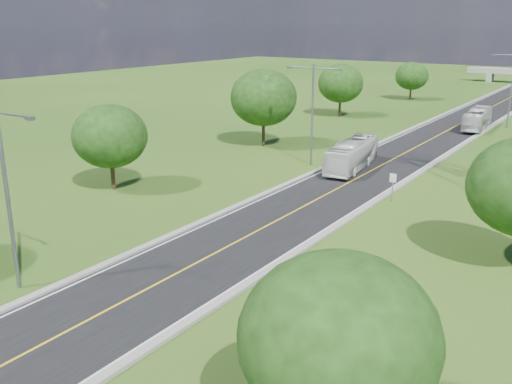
% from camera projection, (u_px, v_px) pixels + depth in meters
% --- Properties ---
extents(ground, '(260.00, 260.00, 0.00)m').
position_uv_depth(ground, '(419.00, 146.00, 65.98)').
color(ground, '#234C15').
rests_on(ground, ground).
extents(road, '(8.00, 150.00, 0.06)m').
position_uv_depth(road, '(435.00, 137.00, 70.74)').
color(road, black).
rests_on(road, ground).
extents(curb_left, '(0.50, 150.00, 0.22)m').
position_uv_depth(curb_left, '(402.00, 133.00, 72.99)').
color(curb_left, gray).
rests_on(curb_left, ground).
extents(curb_right, '(0.50, 150.00, 0.22)m').
position_uv_depth(curb_right, '(470.00, 141.00, 68.44)').
color(curb_right, gray).
rests_on(curb_right, ground).
extents(speed_limit_sign, '(0.55, 0.09, 2.40)m').
position_uv_depth(speed_limit_sign, '(393.00, 183.00, 45.27)').
color(speed_limit_sign, slate).
rests_on(speed_limit_sign, ground).
extents(streetlight_near_left, '(5.90, 0.25, 10.00)m').
position_uv_depth(streetlight_near_left, '(6.00, 183.00, 29.38)').
color(streetlight_near_left, slate).
rests_on(streetlight_near_left, ground).
extents(streetlight_mid_left, '(5.90, 0.25, 10.00)m').
position_uv_depth(streetlight_mid_left, '(312.00, 106.00, 55.57)').
color(streetlight_mid_left, slate).
rests_on(streetlight_mid_left, ground).
extents(streetlight_far_right, '(5.90, 0.25, 10.00)m').
position_uv_depth(streetlight_far_right, '(512.00, 84.00, 75.34)').
color(streetlight_far_right, slate).
rests_on(streetlight_far_right, ground).
extents(tree_lb, '(6.30, 6.30, 7.33)m').
position_uv_depth(tree_lb, '(110.00, 136.00, 47.81)').
color(tree_lb, black).
rests_on(tree_lb, ground).
extents(tree_lc, '(7.56, 7.56, 8.79)m').
position_uv_depth(tree_lc, '(264.00, 98.00, 64.46)').
color(tree_lc, black).
rests_on(tree_lc, ground).
extents(tree_ld, '(6.72, 6.72, 7.82)m').
position_uv_depth(tree_ld, '(341.00, 83.00, 84.76)').
color(tree_ld, black).
rests_on(tree_ld, ground).
extents(tree_le, '(5.88, 5.88, 6.84)m').
position_uv_depth(tree_le, '(412.00, 76.00, 102.65)').
color(tree_le, black).
rests_on(tree_le, ground).
extents(tree_ra, '(6.30, 6.30, 7.33)m').
position_uv_depth(tree_ra, '(338.00, 338.00, 17.47)').
color(tree_ra, black).
rests_on(tree_ra, ground).
extents(bus_outbound, '(3.11, 10.08, 2.76)m').
position_uv_depth(bus_outbound, '(477.00, 119.00, 75.45)').
color(bus_outbound, silver).
rests_on(bus_outbound, road).
extents(bus_inbound, '(3.67, 10.37, 2.83)m').
position_uv_depth(bus_inbound, '(352.00, 155.00, 55.23)').
color(bus_inbound, white).
rests_on(bus_inbound, road).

